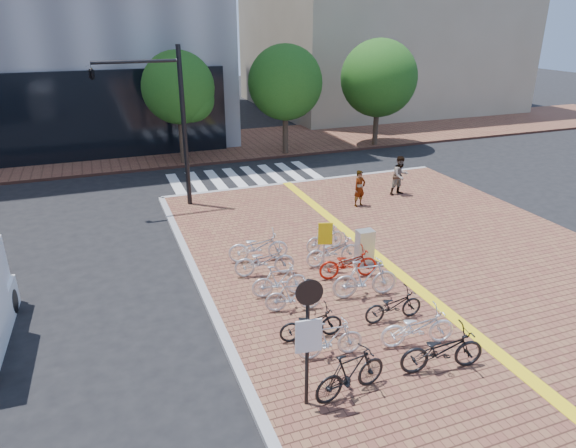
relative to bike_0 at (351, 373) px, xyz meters
name	(u,v)px	position (x,y,z in m)	size (l,w,h in m)	color
ground	(373,321)	(2.00, 2.51, -0.69)	(120.00, 120.00, 0.00)	black
kerb_north	(305,182)	(5.00, 14.51, -0.62)	(14.00, 0.25, 0.15)	gray
far_sidewalk	(206,147)	(2.00, 23.51, -0.62)	(70.00, 8.00, 0.15)	brown
crosswalk	(245,178)	(2.50, 16.51, -0.69)	(7.50, 4.00, 0.01)	silver
street_trees	(303,84)	(7.05, 19.97, 3.41)	(16.20, 4.60, 6.35)	#38281E
bike_0	(351,373)	(0.00, 0.00, 0.00)	(0.51, 1.80, 1.08)	black
bike_1	(330,339)	(0.15, 1.34, -0.06)	(0.46, 1.62, 0.97)	silver
bike_2	(311,323)	(0.03, 2.20, -0.11)	(0.57, 1.64, 0.86)	black
bike_3	(293,296)	(0.08, 3.57, -0.08)	(0.44, 1.55, 0.93)	silver
bike_4	(280,281)	(0.01, 4.46, -0.05)	(0.46, 1.64, 0.99)	silver
bike_5	(264,261)	(0.01, 5.84, -0.04)	(0.66, 1.89, 0.99)	silver
bike_6	(258,246)	(0.13, 6.87, -0.02)	(0.69, 1.97, 1.04)	silver
bike_7	(442,350)	(2.33, 0.02, -0.01)	(0.70, 2.01, 1.05)	black
bike_8	(418,327)	(2.36, 1.03, -0.05)	(0.66, 1.89, 0.99)	white
bike_9	(393,305)	(2.40, 2.20, -0.11)	(0.58, 1.66, 0.87)	black
bike_10	(365,278)	(2.28, 3.55, 0.04)	(0.55, 1.95, 1.17)	silver
bike_11	(348,263)	(2.37, 4.77, -0.06)	(0.64, 1.85, 0.97)	#AA1B0C
bike_12	(333,251)	(2.31, 5.76, -0.06)	(0.64, 1.84, 0.97)	silver
bike_13	(325,238)	(2.53, 6.83, -0.08)	(0.44, 1.55, 0.93)	silver
pedestrian_a	(360,188)	(5.76, 10.41, 0.23)	(0.57, 0.37, 1.55)	gray
pedestrian_b	(400,176)	(8.18, 11.10, 0.34)	(0.86, 0.67, 1.77)	#4E5364
utility_box	(365,247)	(3.30, 5.44, 0.05)	(0.54, 0.39, 1.18)	#AFAFB4
yellow_sign	(325,238)	(1.85, 5.42, 0.61)	(0.44, 0.17, 1.66)	#B7B7BC
notice_sign	(308,329)	(-0.99, 0.02, 1.33)	(0.55, 0.15, 2.97)	black
traffic_light_pole	(143,100)	(-2.46, 13.22, 3.97)	(3.51, 1.35, 6.53)	black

